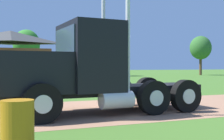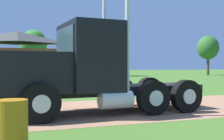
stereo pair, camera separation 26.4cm
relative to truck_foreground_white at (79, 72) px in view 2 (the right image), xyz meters
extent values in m
plane|color=#406924|center=(1.55, 0.58, -1.34)|extent=(200.00, 200.00, 0.00)
cube|color=#9D6F52|center=(1.55, 0.58, -1.33)|extent=(120.00, 5.53, 0.01)
cube|color=black|center=(0.84, 0.06, -0.61)|extent=(7.00, 1.98, 0.28)
cube|color=black|center=(-1.53, -0.08, -0.02)|extent=(2.30, 2.19, 1.19)
cube|color=black|center=(0.35, 0.04, 0.46)|extent=(1.72, 2.45, 2.15)
cube|color=#2D3D4C|center=(-0.46, -0.01, 0.90)|extent=(0.16, 1.96, 0.95)
cylinder|color=silver|center=(1.32, -0.84, 1.04)|extent=(0.14, 0.14, 3.30)
cylinder|color=silver|center=(1.20, 1.02, 1.04)|extent=(0.14, 0.14, 3.30)
cylinder|color=silver|center=(0.89, -0.97, -0.83)|extent=(1.03, 0.58, 0.52)
cylinder|color=black|center=(-1.35, -1.25, -0.80)|extent=(1.09, 0.36, 1.07)
cylinder|color=silver|center=(-1.34, -1.41, -0.80)|extent=(0.48, 0.07, 0.48)
cylinder|color=black|center=(-1.49, 1.11, -0.80)|extent=(1.09, 0.36, 1.07)
cylinder|color=silver|center=(-1.50, 1.27, -0.80)|extent=(0.48, 0.07, 0.48)
cylinder|color=black|center=(3.36, -0.97, -0.80)|extent=(1.09, 0.36, 1.07)
cylinder|color=silver|center=(3.37, -1.12, -0.80)|extent=(0.48, 0.07, 0.48)
cylinder|color=black|center=(3.22, 1.39, -0.80)|extent=(1.09, 0.36, 1.07)
cylinder|color=silver|center=(3.21, 1.55, -0.80)|extent=(0.48, 0.07, 0.48)
cylinder|color=black|center=(2.11, -1.04, -0.80)|extent=(1.09, 0.36, 1.07)
cylinder|color=silver|center=(2.12, -1.20, -0.80)|extent=(0.48, 0.07, 0.48)
cylinder|color=black|center=(1.97, 1.31, -0.80)|extent=(1.09, 0.36, 1.07)
cylinder|color=silver|center=(1.96, 1.47, -0.80)|extent=(0.48, 0.07, 0.48)
cube|color=#2D2D33|center=(3.18, 4.92, -0.17)|extent=(0.53, 0.41, 0.61)
sphere|color=#AD6A7D|center=(3.18, 4.92, 0.29)|extent=(0.23, 0.23, 0.23)
cylinder|color=black|center=(3.18, 4.92, 0.40)|extent=(0.24, 0.24, 0.06)
cube|color=black|center=(3.28, 4.88, -0.91)|extent=(0.21, 0.22, 0.86)
cube|color=black|center=(3.08, 4.96, -0.91)|extent=(0.21, 0.22, 0.86)
cylinder|color=#2D2D33|center=(3.45, 4.82, -0.20)|extent=(0.10, 0.10, 0.58)
cylinder|color=#2D2D33|center=(2.91, 5.02, -0.20)|extent=(0.10, 0.10, 0.58)
cylinder|color=#B27214|center=(-2.15, -3.77, -0.87)|extent=(0.57, 0.57, 0.93)
cube|color=brown|center=(-0.52, 29.38, 0.48)|extent=(9.27, 5.16, 3.63)
pyramid|color=#3D3D3D|center=(-0.52, 29.38, 3.78)|extent=(9.73, 5.42, 1.49)
cube|color=black|center=(-1.93, 26.84, -0.24)|extent=(1.80, 0.08, 2.20)
cylinder|color=#513823|center=(2.38, 38.90, 0.31)|extent=(0.44, 0.44, 3.29)
ellipsoid|color=#317B28|center=(2.38, 38.90, 3.60)|extent=(4.13, 4.13, 4.54)
cylinder|color=#513823|center=(13.02, 34.35, 0.16)|extent=(0.44, 0.44, 2.99)
ellipsoid|color=#307620|center=(13.02, 34.35, 3.42)|extent=(4.43, 4.43, 4.87)
cylinder|color=#513823|center=(30.25, 32.27, 0.26)|extent=(0.44, 0.44, 3.20)
ellipsoid|color=#2E6028|center=(30.25, 32.27, 3.31)|extent=(3.62, 3.62, 3.98)
camera|label=1|loc=(-2.54, -9.17, 0.18)|focal=47.93mm
camera|label=2|loc=(-2.30, -9.26, 0.18)|focal=47.93mm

